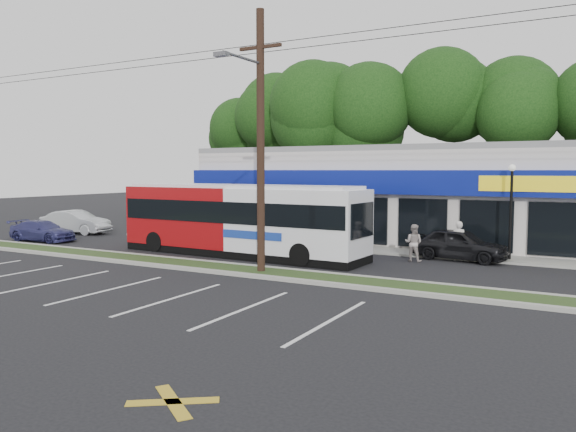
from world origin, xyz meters
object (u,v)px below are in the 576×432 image
(car_blue, at_px, (43,231))
(car_dark, at_px, (459,244))
(utility_pole, at_px, (256,133))
(pedestrian_b, at_px, (413,243))
(lamp_post, at_px, (511,201))
(car_silver, at_px, (76,222))
(pedestrian_a, at_px, (459,241))
(metrobus, at_px, (240,218))

(car_blue, bearing_deg, car_dark, -83.77)
(utility_pole, relative_size, car_blue, 12.44)
(car_blue, relative_size, pedestrian_b, 2.45)
(pedestrian_b, bearing_deg, car_blue, 10.89)
(lamp_post, distance_m, car_blue, 24.68)
(car_silver, relative_size, pedestrian_a, 2.51)
(car_silver, bearing_deg, metrobus, -109.25)
(utility_pole, height_order, metrobus, utility_pole)
(car_dark, bearing_deg, lamp_post, -62.86)
(car_silver, distance_m, pedestrian_a, 23.43)
(utility_pole, bearing_deg, car_blue, 170.78)
(car_dark, bearing_deg, metrobus, 118.52)
(pedestrian_b, bearing_deg, lamp_post, -149.55)
(car_dark, height_order, car_blue, car_dark)
(utility_pole, distance_m, lamp_post, 11.67)
(metrobus, bearing_deg, pedestrian_b, 18.83)
(lamp_post, height_order, metrobus, lamp_post)
(car_blue, bearing_deg, pedestrian_b, -86.38)
(pedestrian_a, bearing_deg, utility_pole, 46.19)
(car_dark, xyz_separation_m, car_blue, (-22.00, -4.58, -0.13))
(metrobus, bearing_deg, utility_pole, -46.58)
(pedestrian_a, bearing_deg, lamp_post, -157.52)
(car_silver, bearing_deg, pedestrian_b, -99.81)
(lamp_post, bearing_deg, pedestrian_a, -155.29)
(car_dark, distance_m, car_silver, 23.43)
(car_silver, bearing_deg, car_blue, -167.42)
(metrobus, distance_m, car_dark, 10.01)
(car_blue, bearing_deg, utility_pole, -104.75)
(utility_pole, bearing_deg, lamp_post, 43.95)
(car_blue, distance_m, pedestrian_b, 20.58)
(lamp_post, bearing_deg, pedestrian_b, -151.29)
(lamp_post, xyz_separation_m, pedestrian_b, (-3.70, -2.03, -1.85))
(metrobus, bearing_deg, lamp_post, 23.02)
(car_dark, relative_size, pedestrian_a, 2.37)
(car_dark, distance_m, pedestrian_a, 0.26)
(car_dark, bearing_deg, car_blue, 109.20)
(metrobus, xyz_separation_m, pedestrian_b, (7.60, 2.27, -0.94))
(car_silver, bearing_deg, car_dark, -96.57)
(utility_pole, xyz_separation_m, pedestrian_b, (4.46, 5.84, -4.59))
(lamp_post, height_order, car_silver, lamp_post)
(car_dark, xyz_separation_m, pedestrian_a, (0.01, -0.20, 0.17))
(car_blue, relative_size, pedestrian_a, 2.28)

